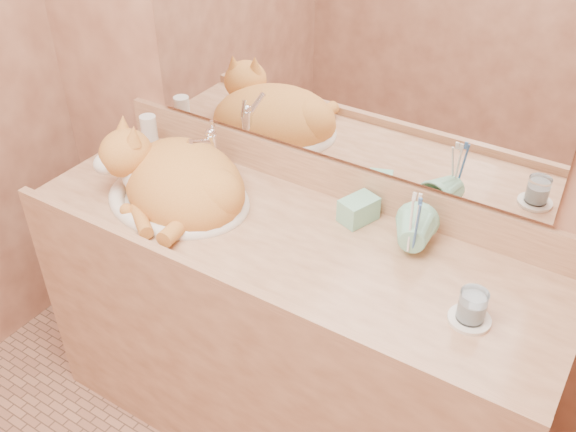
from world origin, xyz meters
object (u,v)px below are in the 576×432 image
Objects in this scene: cat at (174,177)px; water_glass at (472,306)px; sink_basin at (177,181)px; vanity_counter at (286,341)px; toothbrush_cup at (411,244)px; soap_dispenser at (345,204)px.

cat reaches higher than water_glass.
cat is (-0.02, 0.01, 0.01)m from sink_basin.
vanity_counter is 0.62m from sink_basin.
toothbrush_cup is 1.52× the size of water_glass.
sink_basin is 0.02m from cat.
vanity_counter is 0.64m from cat.
water_glass is (0.95, -0.03, -0.03)m from cat.
cat is at bearing 178.35° from water_glass.
sink_basin reaches higher than vanity_counter.
water_glass is at bearing -2.15° from soap_dispenser.
toothbrush_cup is (0.34, 0.09, 0.48)m from vanity_counter.
soap_dispenser is 1.34× the size of toothbrush_cup.
cat is (-0.39, -0.01, 0.50)m from vanity_counter.
toothbrush_cup is at bearing 14.91° from vanity_counter.
water_glass is (0.44, -0.17, -0.03)m from soap_dispenser.
soap_dispenser is at bearing 29.27° from sink_basin.
soap_dispenser reaches higher than sink_basin.
sink_basin is 0.52m from soap_dispenser.
water_glass is at bearing -4.35° from vanity_counter.
vanity_counter is at bearing -165.09° from toothbrush_cup.
vanity_counter is at bearing -112.13° from soap_dispenser.
soap_dispenser is at bearing 48.27° from vanity_counter.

